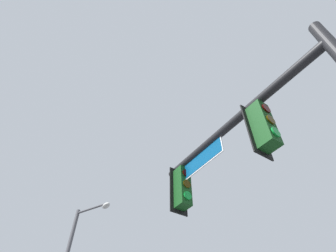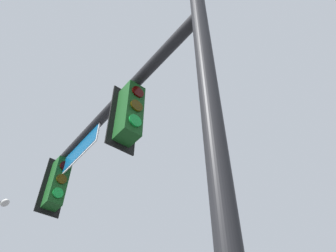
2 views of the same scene
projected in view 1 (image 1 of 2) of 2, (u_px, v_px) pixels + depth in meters
signal_pole_near at (268, 152)px, 4.80m from camera, size 5.05×0.66×6.63m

